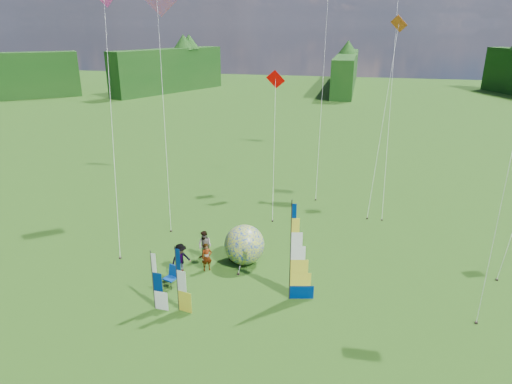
% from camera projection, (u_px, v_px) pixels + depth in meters
% --- Properties ---
extents(ground, '(220.00, 220.00, 0.00)m').
position_uv_depth(ground, '(258.00, 338.00, 20.53)').
color(ground, '#2B4E15').
rests_on(ground, ground).
extents(treeline_ring, '(210.00, 210.00, 8.00)m').
position_uv_depth(treeline_ring, '(258.00, 259.00, 19.15)').
color(treeline_ring, '#11390F').
rests_on(treeline_ring, ground).
extents(feather_banner_main, '(1.41, 0.40, 5.27)m').
position_uv_depth(feather_banner_main, '(290.00, 253.00, 22.57)').
color(feather_banner_main, navy).
rests_on(feather_banner_main, ground).
extents(side_banner_left, '(0.95, 0.29, 3.41)m').
position_uv_depth(side_banner_left, '(177.00, 280.00, 21.96)').
color(side_banner_left, gold).
rests_on(side_banner_left, ground).
extents(side_banner_far, '(0.93, 0.16, 3.10)m').
position_uv_depth(side_banner_far, '(153.00, 281.00, 22.13)').
color(side_banner_far, white).
rests_on(side_banner_far, ground).
extents(bol_inflatable, '(2.43, 2.43, 2.36)m').
position_uv_depth(bol_inflatable, '(244.00, 245.00, 26.61)').
color(bol_inflatable, '#001E91').
rests_on(bol_inflatable, ground).
extents(spectator_a, '(0.72, 0.66, 1.66)m').
position_uv_depth(spectator_a, '(207.00, 257.00, 25.93)').
color(spectator_a, '#66594C').
rests_on(spectator_a, ground).
extents(spectator_b, '(0.97, 0.64, 1.83)m').
position_uv_depth(spectator_b, '(205.00, 246.00, 27.08)').
color(spectator_b, '#66594C').
rests_on(spectator_b, ground).
extents(spectator_c, '(1.08, 1.23, 1.86)m').
position_uv_depth(spectator_c, '(181.00, 259.00, 25.49)').
color(spectator_c, '#66594C').
rests_on(spectator_c, ground).
extents(spectator_d, '(1.10, 1.04, 1.84)m').
position_uv_depth(spectator_d, '(232.00, 247.00, 26.92)').
color(spectator_d, '#66594C').
rests_on(spectator_d, ground).
extents(camp_chair, '(0.85, 0.85, 1.16)m').
position_uv_depth(camp_chair, '(170.00, 277.00, 24.37)').
color(camp_chair, navy).
rests_on(camp_chair, ground).
extents(kite_whale, '(6.70, 14.46, 20.71)m').
position_uv_depth(kite_whale, '(393.00, 65.00, 34.44)').
color(kite_whale, black).
rests_on(kite_whale, ground).
extents(kite_rainbow_delta, '(9.20, 11.38, 17.23)m').
position_uv_depth(kite_rainbow_delta, '(163.00, 97.00, 30.82)').
color(kite_rainbow_delta, '#FC410A').
rests_on(kite_rainbow_delta, ground).
extents(small_kite_red, '(6.51, 10.35, 10.40)m').
position_uv_depth(small_kite_red, '(274.00, 139.00, 34.22)').
color(small_kite_red, '#D40200').
rests_on(small_kite_red, ground).
extents(small_kite_orange, '(6.00, 10.15, 14.39)m').
position_uv_depth(small_kite_orange, '(384.00, 111.00, 33.82)').
color(small_kite_orange, '#FF5D1A').
rests_on(small_kite_orange, ground).
extents(small_kite_pink, '(5.67, 9.44, 16.05)m').
position_uv_depth(small_kite_pink, '(111.00, 114.00, 28.33)').
color(small_kite_pink, '#F239A9').
rests_on(small_kite_pink, ground).
extents(small_kite_green, '(3.47, 12.46, 22.56)m').
position_uv_depth(small_kite_green, '(325.00, 50.00, 37.13)').
color(small_kite_green, '#1DB20D').
rests_on(small_kite_green, ground).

